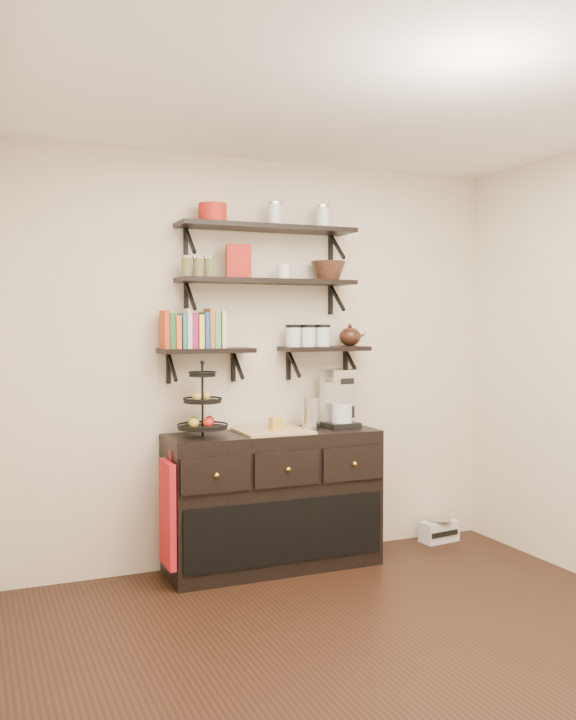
{
  "coord_description": "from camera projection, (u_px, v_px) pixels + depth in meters",
  "views": [
    {
      "loc": [
        -1.84,
        -3.06,
        1.62
      ],
      "look_at": [
        -0.05,
        1.15,
        1.39
      ],
      "focal_mm": 38.0,
      "sensor_mm": 36.0,
      "label": 1
    }
  ],
  "objects": [
    {
      "name": "cookbooks",
      "position": [
        196.0,
        330.0,
        4.85
      ],
      "size": [
        0.4,
        0.15,
        0.26
      ],
      "color": "#C13B1C",
      "rests_on": "shelf_low_left"
    },
    {
      "name": "shelf_low_left",
      "position": [
        206.0,
        352.0,
        4.88
      ],
      "size": [
        0.6,
        0.25,
        0.23
      ],
      "color": "black",
      "rests_on": "back_wall"
    },
    {
      "name": "fruit_stand",
      "position": [
        203.0,
        411.0,
        4.77
      ],
      "size": [
        0.31,
        0.31,
        0.46
      ],
      "rotation": [
        0.0,
        0.0,
        0.31
      ],
      "color": "black",
      "rests_on": "sideboard"
    },
    {
      "name": "glass_canisters",
      "position": [
        308.0,
        337.0,
        5.16
      ],
      "size": [
        0.32,
        0.1,
        0.13
      ],
      "color": "silver",
      "rests_on": "shelf_low_right"
    },
    {
      "name": "radio",
      "position": [
        439.0,
        530.0,
        5.6
      ],
      "size": [
        0.3,
        0.21,
        0.17
      ],
      "rotation": [
        0.0,
        0.0,
        0.13
      ],
      "color": "silver",
      "rests_on": "floor"
    },
    {
      "name": "candle",
      "position": [
        276.0,
        423.0,
        4.97
      ],
      "size": [
        0.08,
        0.08,
        0.08
      ],
      "primitive_type": "cube",
      "color": "#AD8028",
      "rests_on": "sideboard"
    },
    {
      "name": "ramekins",
      "position": [
        283.0,
        272.0,
        5.05
      ],
      "size": [
        0.09,
        0.09,
        0.1
      ],
      "primitive_type": "cylinder",
      "color": "white",
      "rests_on": "shelf_mid"
    },
    {
      "name": "coffee_maker",
      "position": [
        339.0,
        400.0,
        5.17
      ],
      "size": [
        0.23,
        0.22,
        0.4
      ],
      "rotation": [
        0.0,
        0.0,
        0.06
      ],
      "color": "black",
      "rests_on": "sideboard"
    },
    {
      "name": "shelf_low_right",
      "position": [
        324.0,
        350.0,
        5.21
      ],
      "size": [
        0.6,
        0.25,
        0.23
      ],
      "color": "black",
      "rests_on": "back_wall"
    },
    {
      "name": "shelf_mid",
      "position": [
        267.0,
        282.0,
        5.01
      ],
      "size": [
        1.2,
        0.27,
        0.23
      ],
      "color": "black",
      "rests_on": "back_wall"
    },
    {
      "name": "apron",
      "position": [
        167.0,
        514.0,
        4.61
      ],
      "size": [
        0.04,
        0.27,
        0.64
      ],
      "primitive_type": "cube",
      "color": "#A7121F",
      "rests_on": "sideboard"
    },
    {
      "name": "thermal_carafe",
      "position": [
        310.0,
        414.0,
        5.04
      ],
      "size": [
        0.11,
        0.11,
        0.22
      ],
      "primitive_type": "cylinder",
      "color": "silver",
      "rests_on": "sideboard"
    },
    {
      "name": "back_wall",
      "position": [
        260.0,
        361.0,
        5.16
      ],
      "size": [
        3.5,
        0.02,
        2.7
      ],
      "primitive_type": "cube",
      "color": "beige",
      "rests_on": "ground"
    },
    {
      "name": "sideboard",
      "position": [
        273.0,
        500.0,
        4.99
      ],
      "size": [
        1.4,
        0.5,
        0.92
      ],
      "color": "black",
      "rests_on": "floor"
    },
    {
      "name": "recipe_box",
      "position": [
        239.0,
        261.0,
        4.92
      ],
      "size": [
        0.17,
        0.09,
        0.22
      ],
      "primitive_type": "cube",
      "rotation": [
        0.0,
        0.0,
        -0.19
      ],
      "color": "#A81E13",
      "rests_on": "shelf_mid"
    },
    {
      "name": "shelf_top",
      "position": [
        267.0,
        228.0,
        4.99
      ],
      "size": [
        1.2,
        0.27,
        0.23
      ],
      "color": "black",
      "rests_on": "back_wall"
    },
    {
      "name": "teapot",
      "position": [
        350.0,
        335.0,
        5.28
      ],
      "size": [
        0.24,
        0.2,
        0.15
      ],
      "primitive_type": null,
      "rotation": [
        0.0,
        0.0,
        0.25
      ],
      "color": "black",
      "rests_on": "shelf_low_right"
    },
    {
      "name": "ceiling",
      "position": [
        397.0,
        86.0,
        3.48
      ],
      "size": [
        3.5,
        3.5,
        0.02
      ],
      "primitive_type": "cube",
      "color": "white",
      "rests_on": "back_wall"
    },
    {
      "name": "floor",
      "position": [
        393.0,
        663.0,
        3.62
      ],
      "size": [
        3.5,
        3.5,
        0.0
      ],
      "primitive_type": "plane",
      "color": "black",
      "rests_on": "ground"
    },
    {
      "name": "walnut_bowl",
      "position": [
        328.0,
        271.0,
        5.17
      ],
      "size": [
        0.24,
        0.24,
        0.13
      ],
      "primitive_type": null,
      "color": "black",
      "rests_on": "shelf_mid"
    },
    {
      "name": "red_pot",
      "position": [
        213.0,
        213.0,
        4.84
      ],
      "size": [
        0.18,
        0.18,
        0.12
      ],
      "primitive_type": "cylinder",
      "color": "#A81E13",
      "rests_on": "shelf_top"
    }
  ]
}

